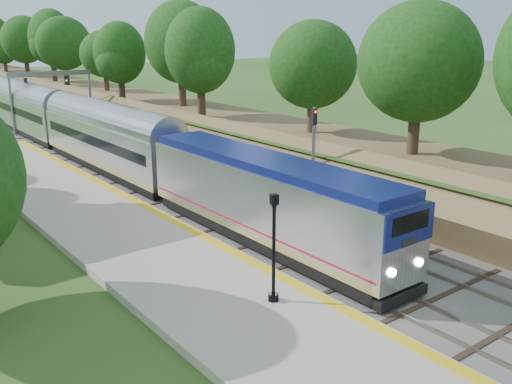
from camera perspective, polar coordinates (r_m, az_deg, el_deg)
trackbed at (r=67.31m, az=-21.17°, el=6.21°), size 9.50×170.00×0.28m
platform at (r=25.06m, az=-7.21°, el=-8.09°), size 6.40×68.00×0.38m
yellow_stripe at (r=26.39m, az=-1.86°, el=-6.21°), size 0.55×68.00×0.01m
embankment at (r=69.81m, az=-14.72°, el=8.66°), size 10.64×170.00×11.70m
signal_gantry at (r=62.11m, az=-19.83°, el=10.03°), size 8.40×0.38×6.20m
train at (r=70.87m, az=-23.98°, el=8.08°), size 2.85×114.36×4.19m
lamppost_far at (r=21.39m, az=1.79°, el=-6.26°), size 0.42×0.42×4.23m
signal_farside at (r=33.78m, az=5.75°, el=4.61°), size 0.32×0.26×5.88m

